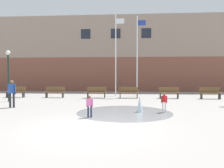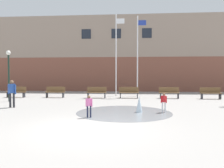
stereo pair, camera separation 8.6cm
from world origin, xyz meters
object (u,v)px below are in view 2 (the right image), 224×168
(flagpole_right, at_px, (138,54))
(park_bench_left_of_flagpoles, at_px, (55,92))
(park_bench_under_left_flagpole, at_px, (97,92))
(child_running, at_px, (89,105))
(lamp_post_left_lane, at_px, (9,68))
(flagpole_left, at_px, (116,53))
(park_bench_under_right_flagpole, at_px, (129,92))
(teen_by_trashcan, at_px, (12,92))
(child_with_pink_shirt, at_px, (164,101))
(park_bench_far_right, at_px, (211,93))
(park_bench_near_trashcan, at_px, (169,93))
(park_bench_far_left, at_px, (16,92))

(flagpole_right, bearing_deg, park_bench_left_of_flagpoles, -166.01)
(park_bench_under_left_flagpole, relative_size, child_running, 1.62)
(flagpole_right, height_order, lamp_post_left_lane, flagpole_right)
(park_bench_left_of_flagpoles, relative_size, flagpole_left, 0.22)
(park_bench_under_right_flagpole, bearing_deg, park_bench_left_of_flagpoles, -179.75)
(park_bench_left_of_flagpoles, bearing_deg, teen_by_trashcan, -95.76)
(child_with_pink_shirt, xyz_separation_m, teen_by_trashcan, (-8.56, 1.02, 0.35))
(park_bench_under_left_flagpole, xyz_separation_m, park_bench_far_right, (9.13, 0.02, 0.00))
(park_bench_under_left_flagpole, relative_size, park_bench_near_trashcan, 1.00)
(flagpole_left, relative_size, flagpole_right, 1.03)
(park_bench_far_left, xyz_separation_m, child_running, (7.83, -8.31, 0.10))
(park_bench_far_left, xyz_separation_m, park_bench_far_right, (16.05, -0.01, 0.00))
(child_with_pink_shirt, distance_m, teen_by_trashcan, 8.62)
(park_bench_near_trashcan, xyz_separation_m, child_running, (-5.01, -8.42, 0.10))
(park_bench_near_trashcan, relative_size, lamp_post_left_lane, 0.44)
(park_bench_under_right_flagpole, bearing_deg, park_bench_far_left, -179.30)
(park_bench_near_trashcan, relative_size, park_bench_far_right, 1.00)
(child_running, height_order, child_with_pink_shirt, same)
(teen_by_trashcan, distance_m, flagpole_left, 9.87)
(park_bench_left_of_flagpoles, xyz_separation_m, child_running, (4.45, -8.40, 0.10))
(park_bench_under_left_flagpole, bearing_deg, park_bench_near_trashcan, 1.41)
(park_bench_far_left, relative_size, park_bench_far_right, 1.00)
(park_bench_far_left, distance_m, park_bench_near_trashcan, 12.84)
(park_bench_far_left, distance_m, child_running, 11.42)
(park_bench_far_right, bearing_deg, park_bench_far_left, 179.96)
(park_bench_far_left, xyz_separation_m, park_bench_under_right_flagpole, (9.58, 0.12, 0.00))
(park_bench_under_left_flagpole, bearing_deg, flagpole_left, 50.71)
(child_running, bearing_deg, flagpole_left, -142.19)
(park_bench_under_left_flagpole, bearing_deg, child_running, -83.73)
(park_bench_under_left_flagpole, relative_size, flagpole_left, 0.22)
(park_bench_near_trashcan, bearing_deg, flagpole_left, 158.62)
(child_running, bearing_deg, park_bench_far_right, 176.57)
(park_bench_under_right_flagpole, bearing_deg, lamp_post_left_lane, -160.61)
(child_running, xyz_separation_m, flagpole_right, (2.54, 10.15, 3.24))
(park_bench_left_of_flagpoles, distance_m, child_running, 9.51)
(park_bench_far_left, relative_size, park_bench_near_trashcan, 1.00)
(teen_by_trashcan, bearing_deg, child_running, -74.42)
(park_bench_far_right, bearing_deg, park_bench_near_trashcan, 177.84)
(park_bench_left_of_flagpoles, xyz_separation_m, park_bench_under_right_flagpole, (6.20, 0.03, 0.00))
(park_bench_under_right_flagpole, distance_m, park_bench_far_right, 6.47)
(child_with_pink_shirt, xyz_separation_m, flagpole_left, (-2.90, 8.54, 3.34))
(park_bench_left_of_flagpoles, height_order, lamp_post_left_lane, lamp_post_left_lane)
(park_bench_left_of_flagpoles, xyz_separation_m, park_bench_far_right, (12.68, -0.10, 0.00))
(park_bench_far_right, height_order, flagpole_right, flagpole_right)
(park_bench_far_left, height_order, park_bench_left_of_flagpoles, same)
(child_with_pink_shirt, bearing_deg, teen_by_trashcan, -137.80)
(lamp_post_left_lane, bearing_deg, child_with_pink_shirt, -20.26)
(park_bench_far_left, height_order, park_bench_under_left_flagpole, same)
(flagpole_left, bearing_deg, teen_by_trashcan, -126.94)
(park_bench_far_left, xyz_separation_m, park_bench_near_trashcan, (12.84, 0.11, 0.00))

